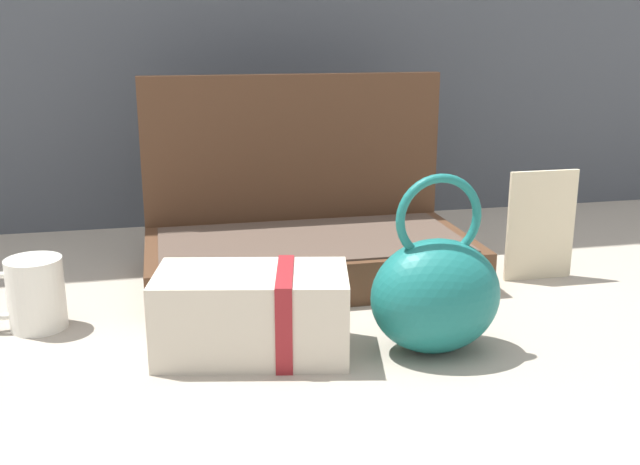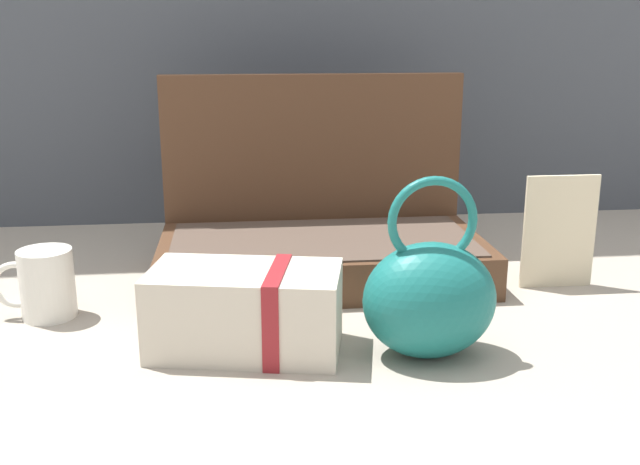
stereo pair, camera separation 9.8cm
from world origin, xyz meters
The scene contains 6 objects.
ground_plane centered at (0.00, 0.00, 0.00)m, with size 6.00×6.00×0.00m, color #9E9384.
open_suitcase centered at (0.05, 0.20, 0.07)m, with size 0.51×0.29×0.32m.
teal_pouch_handbag centered at (0.15, -0.13, 0.08)m, with size 0.17×0.12×0.23m.
cream_toiletry_bag centered at (-0.07, -0.09, 0.05)m, with size 0.25×0.17×0.11m.
coffee_mug centered at (-0.35, 0.05, 0.05)m, with size 0.11×0.07×0.10m.
info_card_left centered at (0.41, 0.09, 0.09)m, with size 0.11×0.01×0.18m, color beige.
Camera 2 is at (-0.08, -0.96, 0.40)m, focal length 41.61 mm.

